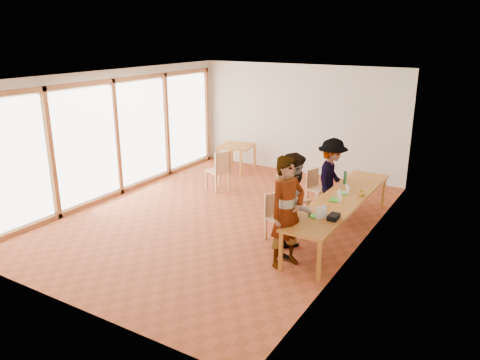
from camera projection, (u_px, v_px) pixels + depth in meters
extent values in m
plane|color=#A34627|center=(221.00, 217.00, 10.12)|extent=(8.00, 8.00, 0.00)
cube|color=beige|center=(299.00, 120.00, 12.93)|extent=(6.00, 0.10, 3.00)
cube|color=beige|center=(59.00, 210.00, 6.40)|extent=(6.00, 0.10, 3.00)
cube|color=beige|center=(363.00, 171.00, 8.19)|extent=(0.10, 8.00, 3.00)
cube|color=white|center=(116.00, 134.00, 11.12)|extent=(0.10, 8.00, 3.00)
cube|color=white|center=(219.00, 75.00, 9.20)|extent=(6.00, 8.00, 0.04)
cube|color=orange|center=(341.00, 199.00, 9.06)|extent=(0.80, 4.00, 0.05)
cube|color=orange|center=(281.00, 251.00, 7.76)|extent=(0.06, 0.06, 0.70)
cube|color=orange|center=(354.00, 187.00, 10.92)|extent=(0.06, 0.06, 0.70)
cube|color=orange|center=(319.00, 261.00, 7.42)|extent=(0.06, 0.06, 0.70)
cube|color=orange|center=(384.00, 192.00, 10.59)|extent=(0.06, 0.06, 0.70)
cube|color=orange|center=(236.00, 146.00, 13.29)|extent=(0.90, 0.90, 0.05)
cube|color=orange|center=(217.00, 160.00, 13.27)|extent=(0.05, 0.05, 0.70)
cube|color=orange|center=(232.00, 154.00, 13.91)|extent=(0.05, 0.05, 0.70)
cube|color=orange|center=(241.00, 164.00, 12.89)|extent=(0.05, 0.05, 0.70)
cube|color=orange|center=(255.00, 157.00, 13.53)|extent=(0.05, 0.05, 0.70)
cube|color=#DFA96F|center=(279.00, 219.00, 8.89)|extent=(0.55, 0.55, 0.04)
cube|color=#DFA96F|center=(273.00, 204.00, 8.96)|extent=(0.19, 0.41, 0.44)
cube|color=#DFA96F|center=(288.00, 199.00, 9.77)|extent=(0.61, 0.61, 0.05)
cube|color=#DFA96F|center=(278.00, 186.00, 9.73)|extent=(0.19, 0.47, 0.50)
cube|color=#DFA96F|center=(297.00, 200.00, 9.91)|extent=(0.49, 0.49, 0.04)
cube|color=#DFA96F|center=(291.00, 188.00, 9.97)|extent=(0.14, 0.40, 0.42)
cube|color=#DFA96F|center=(318.00, 189.00, 10.66)|extent=(0.50, 0.50, 0.04)
cube|color=#DFA96F|center=(312.00, 178.00, 10.72)|extent=(0.16, 0.38, 0.41)
cube|color=#DFA96F|center=(218.00, 171.00, 11.71)|extent=(0.61, 0.61, 0.05)
cube|color=#DFA96F|center=(223.00, 162.00, 11.47)|extent=(0.20, 0.47, 0.50)
imported|color=gray|center=(287.00, 212.00, 7.78)|extent=(0.70, 0.82, 1.92)
imported|color=gray|center=(294.00, 204.00, 8.27)|extent=(0.84, 1.00, 1.85)
imported|color=gray|center=(331.00, 178.00, 9.96)|extent=(0.76, 1.17, 1.71)
cube|color=green|center=(317.00, 216.00, 8.15)|extent=(0.27, 0.32, 0.03)
cube|color=white|center=(321.00, 212.00, 8.05)|extent=(0.16, 0.25, 0.22)
cube|color=green|center=(335.00, 200.00, 8.94)|extent=(0.20, 0.26, 0.03)
cube|color=white|center=(339.00, 196.00, 8.88)|extent=(0.10, 0.23, 0.20)
cube|color=green|center=(343.00, 193.00, 9.32)|extent=(0.21, 0.26, 0.02)
cube|color=white|center=(347.00, 189.00, 9.27)|extent=(0.12, 0.22, 0.19)
imported|color=gold|center=(362.00, 194.00, 9.16)|extent=(0.16, 0.16, 0.10)
cylinder|color=#1F6F37|center=(345.00, 178.00, 9.85)|extent=(0.07, 0.07, 0.28)
cylinder|color=silver|center=(348.00, 188.00, 9.49)|extent=(0.07, 0.07, 0.09)
cylinder|color=white|center=(345.00, 193.00, 9.26)|extent=(0.08, 0.08, 0.06)
cube|color=#DF3C79|center=(369.00, 177.00, 10.32)|extent=(0.05, 0.10, 0.01)
cube|color=black|center=(334.00, 217.00, 8.02)|extent=(0.16, 0.26, 0.09)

